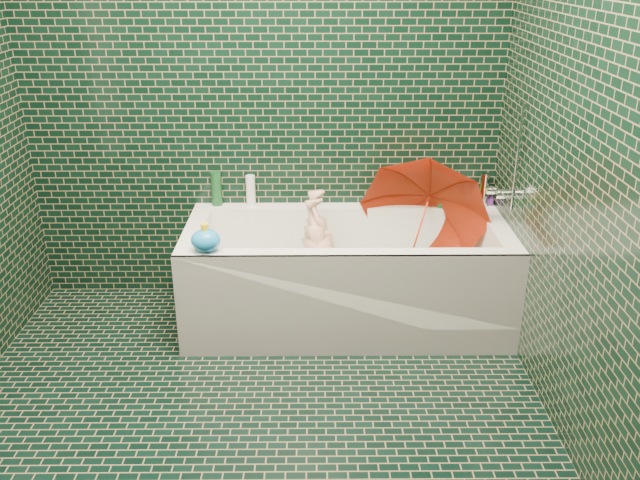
{
  "coord_description": "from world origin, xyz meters",
  "views": [
    {
      "loc": [
        0.28,
        -2.26,
        1.87
      ],
      "look_at": [
        0.31,
        0.82,
        0.56
      ],
      "focal_mm": 38.0,
      "sensor_mm": 36.0,
      "label": 1
    }
  ],
  "objects_px": {
    "bathtub": "(346,286)",
    "bath_toy": "(206,240)",
    "rubber_duck": "(452,198)",
    "child": "(326,267)",
    "umbrella": "(421,225)"
  },
  "relations": [
    {
      "from": "bathtub",
      "to": "bath_toy",
      "type": "xyz_separation_m",
      "value": [
        -0.69,
        -0.3,
        0.4
      ]
    },
    {
      "from": "child",
      "to": "bath_toy",
      "type": "xyz_separation_m",
      "value": [
        -0.58,
        -0.34,
        0.3
      ]
    },
    {
      "from": "bathtub",
      "to": "child",
      "type": "relative_size",
      "value": 2.1
    },
    {
      "from": "bathtub",
      "to": "bath_toy",
      "type": "bearing_deg",
      "value": -156.71
    },
    {
      "from": "child",
      "to": "umbrella",
      "type": "distance_m",
      "value": 0.55
    },
    {
      "from": "umbrella",
      "to": "bath_toy",
      "type": "relative_size",
      "value": 4.03
    },
    {
      "from": "bathtub",
      "to": "bath_toy",
      "type": "distance_m",
      "value": 0.85
    },
    {
      "from": "bathtub",
      "to": "child",
      "type": "xyz_separation_m",
      "value": [
        -0.11,
        0.04,
        0.1
      ]
    },
    {
      "from": "rubber_duck",
      "to": "child",
      "type": "bearing_deg",
      "value": -174.26
    },
    {
      "from": "child",
      "to": "bath_toy",
      "type": "bearing_deg",
      "value": -50.79
    },
    {
      "from": "child",
      "to": "umbrella",
      "type": "xyz_separation_m",
      "value": [
        0.5,
        0.03,
        0.23
      ]
    },
    {
      "from": "bath_toy",
      "to": "bathtub",
      "type": "bearing_deg",
      "value": 38.25
    },
    {
      "from": "bathtub",
      "to": "umbrella",
      "type": "distance_m",
      "value": 0.52
    },
    {
      "from": "bathtub",
      "to": "bath_toy",
      "type": "relative_size",
      "value": 10.18
    },
    {
      "from": "umbrella",
      "to": "rubber_duck",
      "type": "height_order",
      "value": "umbrella"
    }
  ]
}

